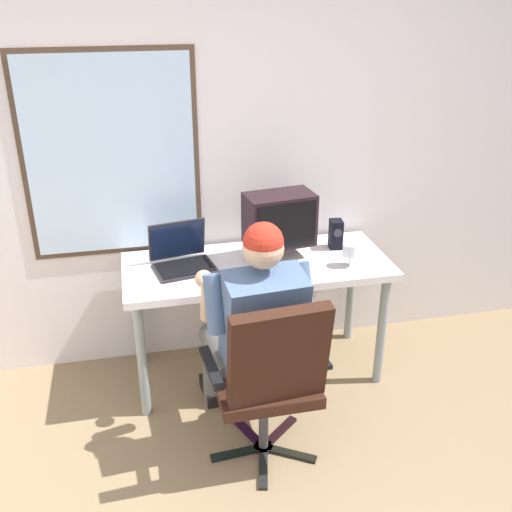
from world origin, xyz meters
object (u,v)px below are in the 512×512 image
at_px(office_chair, 271,373).
at_px(laptop, 181,255).
at_px(person_seated, 255,326).
at_px(crt_monitor, 279,221).
at_px(desk, 257,276).
at_px(desk_speaker, 336,234).
at_px(wine_glass, 350,251).

bearing_deg(office_chair, laptop, 110.83).
distance_m(person_seated, crt_monitor, 0.70).
distance_m(office_chair, laptop, 0.93).
xyz_separation_m(desk, person_seated, (-0.13, -0.52, -0.01)).
relative_size(person_seated, desk_speaker, 7.15).
relative_size(office_chair, laptop, 2.59).
bearing_deg(desk, office_chair, -97.94).
distance_m(office_chair, person_seated, 0.28).
xyz_separation_m(person_seated, laptop, (-0.30, 0.59, 0.16)).
bearing_deg(person_seated, laptop, 117.21).
distance_m(crt_monitor, laptop, 0.59).
bearing_deg(crt_monitor, desk, -165.01).
height_order(office_chair, laptop, laptop).
relative_size(laptop, wine_glass, 2.78).
bearing_deg(crt_monitor, office_chair, -106.92).
relative_size(person_seated, crt_monitor, 3.07).
bearing_deg(person_seated, desk, 76.47).
xyz_separation_m(office_chair, crt_monitor, (0.25, 0.81, 0.44)).
relative_size(crt_monitor, desk_speaker, 2.33).
height_order(crt_monitor, wine_glass, crt_monitor).
distance_m(desk, office_chair, 0.79).
xyz_separation_m(desk, laptop, (-0.43, 0.06, 0.15)).
relative_size(desk, desk_speaker, 8.64).
height_order(laptop, wine_glass, laptop).
relative_size(crt_monitor, laptop, 1.10).
xyz_separation_m(desk, desk_speaker, (0.51, 0.11, 0.17)).
bearing_deg(office_chair, wine_glass, 45.57).
xyz_separation_m(office_chair, desk_speaker, (0.62, 0.88, 0.29)).
xyz_separation_m(wine_glass, desk_speaker, (0.01, 0.26, -0.00)).
distance_m(person_seated, laptop, 0.68).
distance_m(office_chair, crt_monitor, 0.96).
relative_size(desk, person_seated, 1.21).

